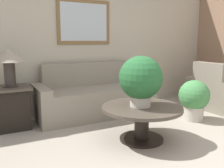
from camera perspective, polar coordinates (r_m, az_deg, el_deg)
The scene contains 9 objects.
ground_plane at distance 2.93m, azimuth 18.92°, elevation -16.85°, with size 20.00×20.00×0.00m, color gray.
wall_back at distance 4.83m, azimuth -3.78°, elevation 10.13°, with size 7.24×0.09×2.60m.
couch_main at distance 4.40m, azimuth -4.09°, elevation -3.12°, with size 2.02×0.87×0.89m.
armchair at distance 5.20m, azimuth 23.51°, elevation -1.92°, with size 0.90×1.04×0.89m.
coffee_table at distance 3.28m, azimuth 6.83°, elevation -7.19°, with size 1.04×1.04×0.46m.
side_table at distance 3.98m, azimuth -21.87°, elevation -4.93°, with size 0.54×0.54×0.63m.
table_lamp at distance 3.87m, azimuth -22.56°, elevation 5.45°, with size 0.47×0.47×0.57m.
potted_plant_on_table at distance 3.17m, azimuth 6.58°, elevation 1.11°, with size 0.56×0.56×0.65m.
potted_plant_floor at distance 4.28m, azimuth 18.23°, elevation -3.11°, with size 0.50×0.50×0.66m.
Camera 1 is at (-1.94, -1.77, 1.30)m, focal length 40.00 mm.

